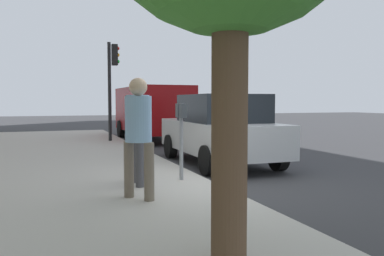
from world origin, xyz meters
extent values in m
plane|color=#38383A|center=(0.00, 0.00, 0.00)|extent=(80.00, 80.00, 0.00)
cube|color=#B7B2A8|center=(0.00, 3.00, 0.07)|extent=(28.00, 6.00, 0.15)
cylinder|color=gray|center=(0.25, 0.48, 0.72)|extent=(0.07, 0.07, 1.15)
cube|color=#383D42|center=(0.15, 0.48, 1.43)|extent=(0.16, 0.11, 0.26)
cube|color=#383D42|center=(0.35, 0.48, 1.43)|extent=(0.16, 0.11, 0.26)
cube|color=#268C33|center=(0.15, 0.42, 1.45)|extent=(0.10, 0.01, 0.10)
cube|color=#268C33|center=(0.35, 0.42, 1.45)|extent=(0.10, 0.01, 0.10)
cylinder|color=#47474C|center=(0.29, 1.31, 0.58)|extent=(0.15, 0.15, 0.87)
cylinder|color=#47474C|center=(-0.11, 1.34, 0.58)|extent=(0.15, 0.15, 0.87)
cylinder|color=#8CB7E0|center=(0.09, 1.33, 1.36)|extent=(0.40, 0.40, 0.69)
sphere|color=brown|center=(0.09, 1.33, 1.84)|extent=(0.27, 0.27, 0.27)
cylinder|color=#726656|center=(-0.75, 1.66, 0.58)|extent=(0.15, 0.15, 0.85)
cylinder|color=#726656|center=(-1.07, 1.43, 0.58)|extent=(0.15, 0.15, 0.85)
cylinder|color=#8CB7E0|center=(-0.91, 1.55, 1.34)|extent=(0.39, 0.39, 0.68)
sphere|color=beige|center=(-0.91, 1.55, 1.81)|extent=(0.27, 0.27, 0.27)
cube|color=silver|center=(2.61, -1.35, 0.71)|extent=(4.43, 1.93, 0.76)
cube|color=black|center=(2.41, -1.35, 1.43)|extent=(2.23, 1.74, 0.68)
cylinder|color=black|center=(4.06, -0.50, 0.33)|extent=(0.66, 0.23, 0.66)
cylinder|color=black|center=(4.02, -2.25, 0.33)|extent=(0.66, 0.23, 0.66)
cylinder|color=black|center=(1.20, -0.45, 0.33)|extent=(0.66, 0.23, 0.66)
cylinder|color=black|center=(1.16, -2.20, 0.33)|extent=(0.66, 0.23, 0.66)
cube|color=maroon|center=(9.32, -1.35, 1.28)|extent=(5.24, 2.09, 1.80)
cylinder|color=black|center=(11.00, -0.37, 0.38)|extent=(0.76, 0.23, 0.76)
cylinder|color=black|center=(11.03, -2.27, 0.38)|extent=(0.76, 0.23, 0.76)
cylinder|color=black|center=(7.62, -0.43, 0.38)|extent=(0.76, 0.23, 0.76)
cylinder|color=black|center=(7.65, -2.33, 0.38)|extent=(0.76, 0.23, 0.76)
cylinder|color=brown|center=(-3.53, 1.33, 1.41)|extent=(0.32, 0.32, 2.53)
cylinder|color=black|center=(8.13, 0.55, 1.95)|extent=(0.12, 0.12, 3.60)
cube|color=black|center=(8.13, 0.35, 3.30)|extent=(0.24, 0.20, 0.76)
sphere|color=red|center=(8.13, 0.24, 3.54)|extent=(0.14, 0.14, 0.14)
sphere|color=orange|center=(8.13, 0.24, 3.30)|extent=(0.14, 0.14, 0.14)
sphere|color=green|center=(8.13, 0.24, 3.06)|extent=(0.14, 0.14, 0.14)
camera|label=1|loc=(-6.68, 2.86, 1.60)|focal=37.36mm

